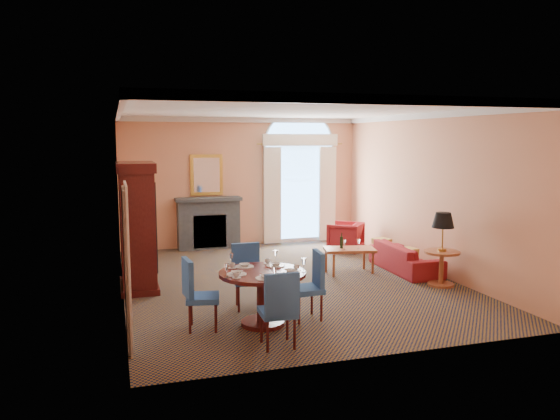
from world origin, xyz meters
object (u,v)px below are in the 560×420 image
object	(u,v)px
dining_table	(262,285)
side_table	(442,240)
sofa	(405,257)
coffee_table	(349,250)
armchair	(345,237)
armoire	(137,229)

from	to	relation	value
dining_table	side_table	xyz separation A→B (m)	(3.70, 1.10, 0.26)
sofa	coffee_table	distance (m)	1.20
dining_table	armchair	size ratio (longest dim) A/B	1.65
armchair	dining_table	bearing A→B (deg)	3.43
dining_table	sofa	size ratio (longest dim) A/B	0.66
armchair	coffee_table	world-z (taller)	coffee_table
armoire	dining_table	xyz separation A→B (m)	(1.62, -2.51, -0.50)
armchair	coffee_table	size ratio (longest dim) A/B	0.70
armchair	side_table	bearing A→B (deg)	46.49
armoire	sofa	size ratio (longest dim) A/B	1.20
armoire	coffee_table	world-z (taller)	armoire
dining_table	side_table	distance (m)	3.87
armoire	armchair	xyz separation A→B (m)	(4.91, 1.98, -0.75)
coffee_table	dining_table	bearing A→B (deg)	-122.11
armoire	side_table	size ratio (longest dim) A/B	1.71
armchair	side_table	size ratio (longest dim) A/B	0.58
armchair	coffee_table	xyz separation A→B (m)	(-0.81, -2.02, 0.11)
sofa	coffee_table	xyz separation A→B (m)	(-1.17, 0.17, 0.18)
armchair	armoire	bearing A→B (deg)	-28.39
sofa	side_table	size ratio (longest dim) A/B	1.43
armoire	dining_table	distance (m)	3.03
armoire	coffee_table	xyz separation A→B (m)	(4.10, -0.04, -0.64)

